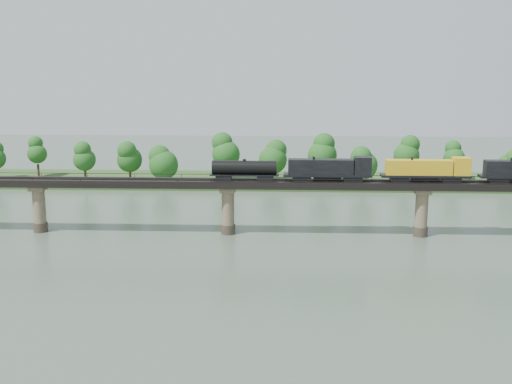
{
  "coord_description": "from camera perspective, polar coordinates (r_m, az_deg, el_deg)",
  "views": [
    {
      "loc": [
        11.37,
        -99.63,
        36.47
      ],
      "look_at": [
        5.86,
        30.0,
        9.0
      ],
      "focal_mm": 45.0,
      "sensor_mm": 36.0,
      "label": 1
    }
  ],
  "objects": [
    {
      "name": "ground",
      "position": [
        106.7,
        -3.87,
        -8.06
      ],
      "size": [
        400.0,
        400.0,
        0.0
      ],
      "primitive_type": "plane",
      "color": "#3C4C3D",
      "rests_on": "ground"
    },
    {
      "name": "bridge_superstructure",
      "position": [
        132.45,
        -2.53,
        1.2
      ],
      "size": [
        220.0,
        4.9,
        0.75
      ],
      "color": "black",
      "rests_on": "bridge"
    },
    {
      "name": "far_bank",
      "position": [
        188.39,
        -1.07,
        1.04
      ],
      "size": [
        300.0,
        24.0,
        1.6
      ],
      "primitive_type": "cube",
      "color": "#27461C",
      "rests_on": "ground"
    },
    {
      "name": "freight_train",
      "position": [
        133.5,
        12.13,
        1.95
      ],
      "size": [
        72.87,
        2.84,
        5.02
      ],
      "color": "black",
      "rests_on": "bridge"
    },
    {
      "name": "bridge",
      "position": [
        133.77,
        -2.51,
        -1.46
      ],
      "size": [
        236.0,
        30.0,
        11.5
      ],
      "color": "#473A2D",
      "rests_on": "ground"
    },
    {
      "name": "far_treeline",
      "position": [
        183.31,
        -3.73,
        3.26
      ],
      "size": [
        289.06,
        17.54,
        13.6
      ],
      "color": "#382619",
      "rests_on": "far_bank"
    }
  ]
}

